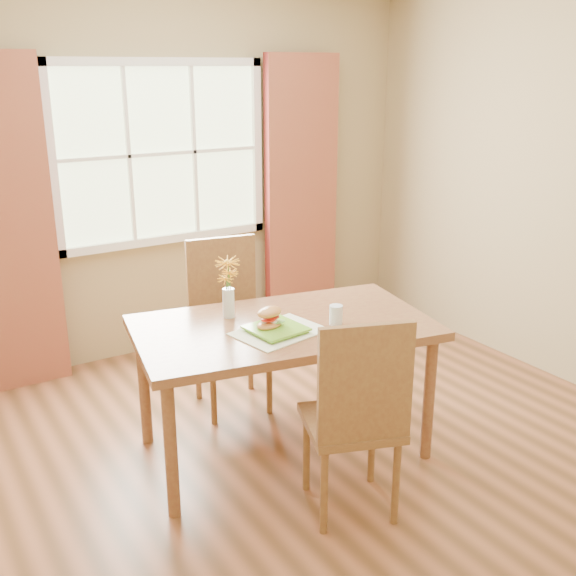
% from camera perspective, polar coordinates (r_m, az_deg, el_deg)
% --- Properties ---
extents(room, '(4.24, 3.84, 2.74)m').
position_cam_1_polar(room, '(3.42, 1.34, 5.55)').
color(room, brown).
rests_on(room, ground).
extents(window, '(1.62, 0.06, 1.32)m').
position_cam_1_polar(window, '(5.04, -10.65, 11.12)').
color(window, beige).
rests_on(window, room).
extents(curtain_left, '(0.65, 0.08, 2.20)m').
position_cam_1_polar(curtain_left, '(4.72, -23.02, 4.56)').
color(curtain_left, maroon).
rests_on(curtain_left, room).
extents(curtain_right, '(0.65, 0.08, 2.20)m').
position_cam_1_polar(curtain_right, '(5.54, 1.14, 7.87)').
color(curtain_right, maroon).
rests_on(curtain_right, room).
extents(dining_table, '(1.73, 1.18, 0.78)m').
position_cam_1_polar(dining_table, '(3.68, -0.40, -4.18)').
color(dining_table, brown).
rests_on(dining_table, room).
extents(chair_near, '(0.56, 0.56, 1.05)m').
position_cam_1_polar(chair_near, '(3.20, 5.89, -10.39)').
color(chair_near, brown).
rests_on(chair_near, room).
extents(chair_far, '(0.52, 0.52, 1.08)m').
position_cam_1_polar(chair_far, '(4.31, -5.20, -2.31)').
color(chair_far, brown).
rests_on(chair_far, room).
extents(placemat, '(0.50, 0.41, 0.01)m').
position_cam_1_polar(placemat, '(3.53, -0.75, -3.73)').
color(placemat, beige).
rests_on(placemat, dining_table).
extents(plate, '(0.30, 0.30, 0.01)m').
position_cam_1_polar(plate, '(3.53, -1.02, -3.60)').
color(plate, '#68B32C').
rests_on(plate, placemat).
extents(croissant_sandwich, '(0.18, 0.14, 0.12)m').
position_cam_1_polar(croissant_sandwich, '(3.52, -1.58, -2.56)').
color(croissant_sandwich, gold).
rests_on(croissant_sandwich, plate).
extents(water_glass, '(0.07, 0.07, 0.11)m').
position_cam_1_polar(water_glass, '(3.63, 4.08, -2.33)').
color(water_glass, silver).
rests_on(water_glass, dining_table).
extents(flower_vase, '(0.14, 0.14, 0.34)m').
position_cam_1_polar(flower_vase, '(3.69, -5.11, 0.52)').
color(flower_vase, silver).
rests_on(flower_vase, dining_table).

